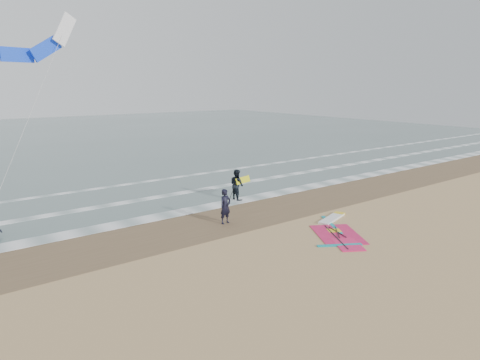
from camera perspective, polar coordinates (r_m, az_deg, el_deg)
ground at (r=19.07m, az=10.58°, el=-8.88°), size 120.00×120.00×0.00m
sea_water at (r=61.69m, az=-24.40°, el=5.04°), size 120.00×80.00×0.02m
wet_sand_band at (r=23.28m, az=-0.36°, el=-4.67°), size 120.00×5.00×0.01m
foam_waterline at (r=26.83m, az=-6.03°, el=-2.34°), size 120.00×9.15×0.02m
windsurf_rig at (r=21.40m, az=12.80°, el=-6.49°), size 4.75×4.50×0.11m
person_standing at (r=21.65m, az=-1.96°, el=-3.54°), size 0.70×0.51×1.80m
person_walking at (r=26.08m, az=-0.43°, el=-0.62°), size 0.74×0.94×1.90m
held_pole at (r=21.70m, az=-1.32°, el=-2.35°), size 0.17×0.86×1.82m
carried_kiteboard at (r=26.18m, az=0.40°, el=-0.00°), size 1.30×0.51×0.39m
surf_kite at (r=25.80m, az=-27.76°, el=16.12°), size 6.43×3.84×9.83m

